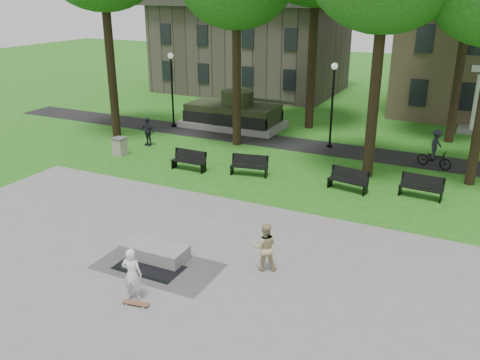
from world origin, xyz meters
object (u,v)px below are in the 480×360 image
object	(u,v)px
friend_watching	(265,247)
cyclist	(435,152)
park_bench_0	(189,160)
trash_bin	(120,146)
skateboarder	(132,274)
concrete_block	(155,251)

from	to	relation	value
friend_watching	cyclist	distance (m)	13.44
park_bench_0	trash_bin	bearing A→B (deg)	175.36
skateboarder	friend_watching	xyz separation A→B (m)	(2.74, 3.19, -0.01)
cyclist	park_bench_0	xyz separation A→B (m)	(-10.87, -5.71, -0.29)
skateboarder	trash_bin	xyz separation A→B (m)	(-9.11, 10.83, -0.35)
cyclist	concrete_block	bearing A→B (deg)	169.71
friend_watching	park_bench_0	world-z (taller)	friend_watching
concrete_block	park_bench_0	size ratio (longest dim) A/B	1.22
skateboarder	trash_bin	world-z (taller)	skateboarder
skateboarder	park_bench_0	xyz separation A→B (m)	(-4.46, 10.40, -0.31)
concrete_block	friend_watching	world-z (taller)	friend_watching
skateboarder	park_bench_0	distance (m)	11.32
trash_bin	concrete_block	bearing A→B (deg)	-45.99
concrete_block	friend_watching	distance (m)	3.75
skateboarder	trash_bin	bearing A→B (deg)	-63.12
concrete_block	cyclist	size ratio (longest dim) A/B	1.11
skateboarder	trash_bin	size ratio (longest dim) A/B	1.69
skateboarder	cyclist	world-z (taller)	cyclist
cyclist	trash_bin	bearing A→B (deg)	126.22
concrete_block	skateboarder	bearing A→B (deg)	-69.48
concrete_block	trash_bin	world-z (taller)	trash_bin
trash_bin	skateboarder	bearing A→B (deg)	-49.91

